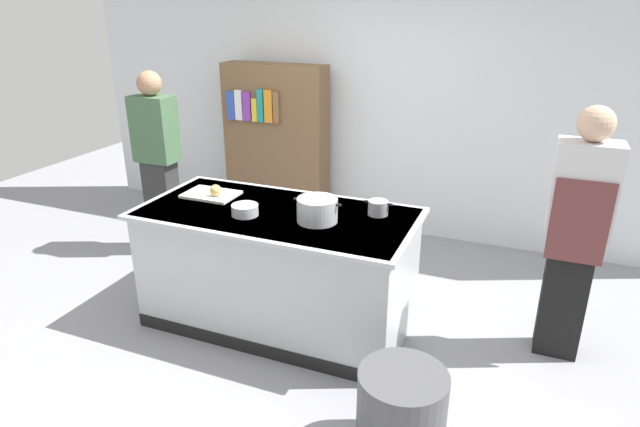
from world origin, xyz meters
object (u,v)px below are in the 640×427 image
object	(u,v)px
person_guest	(158,160)
sauce_pan	(378,208)
bookshelf	(276,146)
trash_bin	(401,414)
onion	(216,190)
stock_pot	(317,210)
mixing_bowl	(245,210)
person_chef	(576,231)

from	to	relation	value
person_guest	sauce_pan	bearing A→B (deg)	57.68
bookshelf	trash_bin	bearing A→B (deg)	-52.56
onion	stock_pot	xyz separation A→B (m)	(0.88, -0.13, 0.02)
mixing_bowl	bookshelf	size ratio (longest dim) A/B	0.11
trash_bin	person_guest	size ratio (longest dim) A/B	0.29
stock_pot	person_guest	bearing A→B (deg)	157.60
onion	trash_bin	size ratio (longest dim) A/B	0.17
stock_pot	mixing_bowl	size ratio (longest dim) A/B	1.82
stock_pot	mixing_bowl	xyz separation A→B (m)	(-0.51, -0.09, -0.04)
sauce_pan	mixing_bowl	xyz separation A→B (m)	(-0.85, -0.36, -0.01)
mixing_bowl	trash_bin	xyz separation A→B (m)	(1.34, -0.77, -0.69)
onion	stock_pot	size ratio (longest dim) A/B	0.26
stock_pot	bookshelf	bearing A→B (deg)	123.75
stock_pot	sauce_pan	size ratio (longest dim) A/B	1.66
person_chef	bookshelf	size ratio (longest dim) A/B	1.01
person_guest	person_chef	bearing A→B (deg)	65.02
sauce_pan	bookshelf	size ratio (longest dim) A/B	0.12
onion	sauce_pan	bearing A→B (deg)	6.70
trash_bin	mixing_bowl	bearing A→B (deg)	150.21
person_guest	mixing_bowl	bearing A→B (deg)	38.90
onion	person_guest	size ratio (longest dim) A/B	0.05
stock_pot	bookshelf	distance (m)	2.23
onion	stock_pot	world-z (taller)	stock_pot
sauce_pan	person_chef	size ratio (longest dim) A/B	0.12
trash_bin	person_guest	distance (m)	3.29
person_guest	bookshelf	distance (m)	1.27
stock_pot	person_guest	world-z (taller)	person_guest
trash_bin	person_chef	size ratio (longest dim) A/B	0.29
stock_pot	bookshelf	size ratio (longest dim) A/B	0.20
sauce_pan	person_chef	bearing A→B (deg)	7.85
person_guest	bookshelf	xyz separation A→B (m)	(0.69, 1.06, -0.06)
onion	trash_bin	world-z (taller)	onion
onion	person_guest	bearing A→B (deg)	147.61
onion	sauce_pan	distance (m)	1.23
person_guest	bookshelf	bearing A→B (deg)	127.33
trash_bin	stock_pot	bearing A→B (deg)	134.34
mixing_bowl	person_chef	size ratio (longest dim) A/B	0.11
sauce_pan	person_guest	size ratio (longest dim) A/B	0.12
onion	person_chef	size ratio (longest dim) A/B	0.05
sauce_pan	mixing_bowl	world-z (taller)	sauce_pan
trash_bin	person_chef	distance (m)	1.65
person_guest	bookshelf	size ratio (longest dim) A/B	1.01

